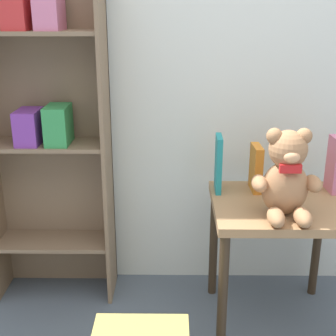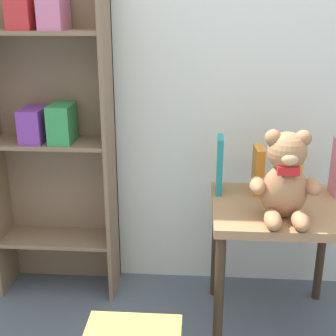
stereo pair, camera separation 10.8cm
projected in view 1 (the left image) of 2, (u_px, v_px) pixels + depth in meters
The scene contains 8 objects.
wall_back at pixel (230, 33), 2.12m from camera, with size 4.80×0.06×2.50m.
bookshelf_side at pixel (47, 124), 2.13m from camera, with size 0.57×0.24×1.54m.
display_table at pixel (278, 223), 1.99m from camera, with size 0.56×0.50×0.59m.
teddy_bear at pixel (286, 177), 1.79m from camera, with size 0.27×0.24×0.35m.
book_standing_teal at pixel (218, 164), 2.04m from camera, with size 0.02×0.12×0.25m, color teal.
book_standing_orange at pixel (256, 168), 2.06m from camera, with size 0.04×0.13×0.20m, color orange.
book_standing_yellow at pixel (294, 170), 2.06m from camera, with size 0.02×0.13×0.19m, color gold.
book_standing_pink at pixel (333, 165), 2.04m from camera, with size 0.03×0.11×0.25m, color #D17093.
Camera 1 is at (-0.26, -0.89, 1.37)m, focal length 50.00 mm.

